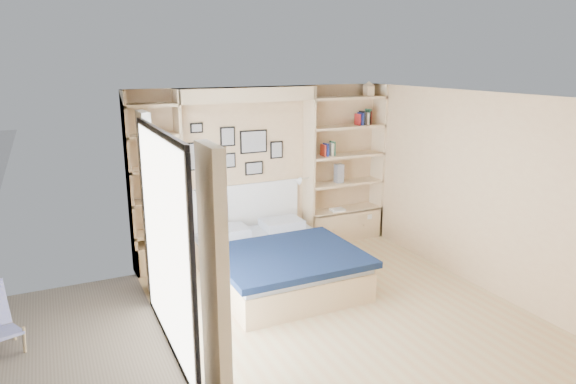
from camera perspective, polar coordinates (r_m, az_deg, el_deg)
name	(u,v)px	position (r m, az deg, el deg)	size (l,w,h in m)	color
ground	(337,308)	(6.29, 5.44, -12.76)	(4.50, 4.50, 0.00)	tan
room_shell	(257,195)	(7.02, -3.43, -0.35)	(4.50, 4.50, 4.50)	tan
bed	(276,261)	(6.85, -1.31, -7.73)	(1.80, 2.34, 1.07)	#D7B583
photo_gallery	(234,150)	(7.53, -5.98, 4.72)	(1.48, 0.02, 0.82)	black
reading_lamps	(250,185)	(7.48, -4.20, 0.75)	(1.92, 0.12, 0.15)	silver
shelf_decor	(339,136)	(8.07, 5.65, 6.26)	(3.58, 0.23, 2.03)	#A12917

